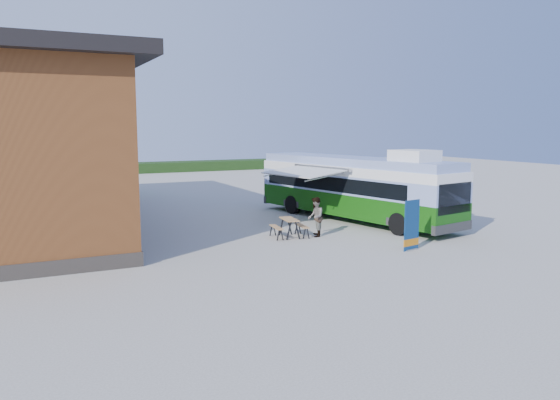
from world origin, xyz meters
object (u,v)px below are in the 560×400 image
person_b (316,217)px  slurry_tanker (94,174)px  person_a (125,210)px  picnic_table (289,223)px  bus (354,186)px  banner (412,230)px

person_b → slurry_tanker: bearing=-131.0°
person_b → person_a: bearing=-99.5°
picnic_table → bus: bearing=34.3°
slurry_tanker → person_a: bearing=-84.3°
slurry_tanker → bus: bearing=-50.6°
bus → picnic_table: size_ratio=7.74×
bus → banner: bus is taller
slurry_tanker → banner: bearing=-62.4°
banner → person_b: size_ratio=1.14×
bus → person_b: bus is taller
person_b → slurry_tanker: (-6.72, 19.18, 0.60)m
bus → person_b: 4.73m
bus → slurry_tanker: bearing=110.9°
banner → person_b: bearing=105.9°
picnic_table → person_a: bearing=145.9°
picnic_table → banner: bearing=-45.5°
person_a → person_b: size_ratio=0.96×
picnic_table → person_b: person_b is taller
person_a → person_b: (7.00, -5.71, 0.03)m
person_b → slurry_tanker: size_ratio=0.25×
banner → slurry_tanker: 24.67m
person_a → bus: bearing=-49.0°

